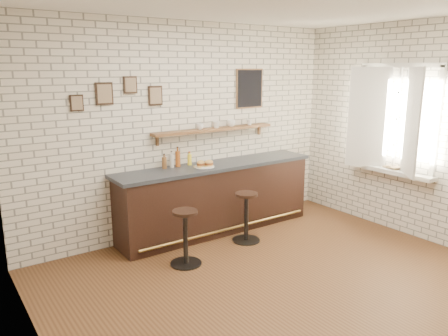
% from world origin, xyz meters
% --- Properties ---
extents(ground, '(5.00, 5.00, 0.00)m').
position_xyz_m(ground, '(0.00, 0.00, 0.00)').
color(ground, brown).
rests_on(ground, ground).
extents(bar_counter, '(3.10, 0.65, 1.01)m').
position_xyz_m(bar_counter, '(0.30, 1.70, 0.51)').
color(bar_counter, black).
rests_on(bar_counter, ground).
extents(sandwich_plate, '(0.28, 0.28, 0.01)m').
position_xyz_m(sandwich_plate, '(0.05, 1.64, 1.02)').
color(sandwich_plate, white).
rests_on(sandwich_plate, bar_counter).
extents(ciabatta_sandwich, '(0.25, 0.17, 0.08)m').
position_xyz_m(ciabatta_sandwich, '(0.06, 1.64, 1.06)').
color(ciabatta_sandwich, '#DAAB59').
rests_on(ciabatta_sandwich, sandwich_plate).
extents(potato_chips, '(0.26, 0.19, 0.00)m').
position_xyz_m(potato_chips, '(0.03, 1.64, 1.02)').
color(potato_chips, gold).
rests_on(potato_chips, sandwich_plate).
extents(bitters_bottle_brown, '(0.06, 0.06, 0.21)m').
position_xyz_m(bitters_bottle_brown, '(-0.45, 1.87, 1.09)').
color(bitters_bottle_brown, brown).
rests_on(bitters_bottle_brown, bar_counter).
extents(bitters_bottle_white, '(0.06, 0.06, 0.23)m').
position_xyz_m(bitters_bottle_white, '(-0.34, 1.87, 1.10)').
color(bitters_bottle_white, beige).
rests_on(bitters_bottle_white, bar_counter).
extents(bitters_bottle_amber, '(0.07, 0.07, 0.28)m').
position_xyz_m(bitters_bottle_amber, '(-0.24, 1.87, 1.13)').
color(bitters_bottle_amber, '#994A18').
rests_on(bitters_bottle_amber, bar_counter).
extents(condiment_bottle_yellow, '(0.06, 0.06, 0.19)m').
position_xyz_m(condiment_bottle_yellow, '(-0.05, 1.87, 1.09)').
color(condiment_bottle_yellow, yellow).
rests_on(condiment_bottle_yellow, bar_counter).
extents(bar_stool_left, '(0.39, 0.39, 0.69)m').
position_xyz_m(bar_stool_left, '(-0.66, 0.96, 0.37)').
color(bar_stool_left, black).
rests_on(bar_stool_left, ground).
extents(bar_stool_right, '(0.39, 0.39, 0.70)m').
position_xyz_m(bar_stool_right, '(0.40, 1.12, 0.37)').
color(bar_stool_right, black).
rests_on(bar_stool_right, ground).
extents(wall_shelf, '(2.00, 0.18, 0.18)m').
position_xyz_m(wall_shelf, '(0.40, 1.90, 1.48)').
color(wall_shelf, brown).
rests_on(wall_shelf, ground).
extents(shelf_cup_a, '(0.13, 0.13, 0.09)m').
position_xyz_m(shelf_cup_a, '(0.15, 1.90, 1.54)').
color(shelf_cup_a, white).
rests_on(shelf_cup_a, wall_shelf).
extents(shelf_cup_b, '(0.15, 0.15, 0.10)m').
position_xyz_m(shelf_cup_b, '(0.43, 1.90, 1.55)').
color(shelf_cup_b, white).
rests_on(shelf_cup_b, wall_shelf).
extents(shelf_cup_c, '(0.17, 0.17, 0.10)m').
position_xyz_m(shelf_cup_c, '(0.70, 1.90, 1.55)').
color(shelf_cup_c, white).
rests_on(shelf_cup_c, wall_shelf).
extents(shelf_cup_d, '(0.12, 0.12, 0.09)m').
position_xyz_m(shelf_cup_d, '(1.05, 1.90, 1.54)').
color(shelf_cup_d, white).
rests_on(shelf_cup_d, wall_shelf).
extents(back_wall_decor, '(2.96, 0.02, 0.56)m').
position_xyz_m(back_wall_decor, '(0.23, 1.98, 2.05)').
color(back_wall_decor, black).
rests_on(back_wall_decor, ground).
extents(window_sill, '(0.20, 1.35, 0.06)m').
position_xyz_m(window_sill, '(2.40, 0.30, 0.90)').
color(window_sill, white).
rests_on(window_sill, ground).
extents(casement_window, '(0.40, 1.30, 1.56)m').
position_xyz_m(casement_window, '(2.36, 0.30, 1.65)').
color(casement_window, white).
rests_on(casement_window, ground).
extents(book_lower, '(0.18, 0.24, 0.02)m').
position_xyz_m(book_lower, '(2.38, 0.30, 0.94)').
color(book_lower, tan).
rests_on(book_lower, window_sill).
extents(book_upper, '(0.23, 0.25, 0.02)m').
position_xyz_m(book_upper, '(2.38, 0.29, 0.96)').
color(book_upper, tan).
rests_on(book_upper, book_lower).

